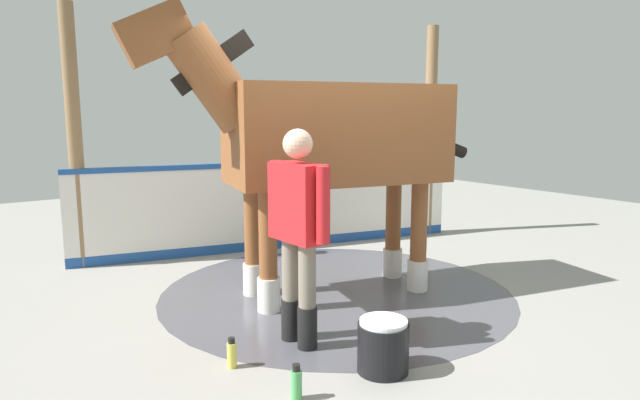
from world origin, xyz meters
TOP-DOWN VIEW (x-y plane):
  - ground_plane at (0.00, 0.00)m, footprint 16.00×16.00m
  - wet_patch at (0.17, -0.13)m, footprint 3.40×3.40m
  - barrier_wall at (2.01, -0.58)m, footprint 1.28×4.85m
  - roof_post_near at (2.60, 1.64)m, footprint 0.16×0.16m
  - roof_post_far at (1.50, -2.83)m, footprint 0.16×0.16m
  - horse at (0.20, -0.01)m, footprint 1.36×3.33m
  - handler at (-0.61, 0.84)m, footprint 0.66×0.24m
  - wash_bucket at (-1.33, 0.64)m, footprint 0.35×0.35m
  - bottle_shampoo at (-0.67, 1.44)m, footprint 0.07×0.07m
  - bottle_spray at (-1.29, 1.32)m, footprint 0.07×0.07m

SIDE VIEW (x-z plane):
  - ground_plane at x=0.00m, z-range -0.02..0.00m
  - wet_patch at x=0.17m, z-range 0.00..0.00m
  - bottle_shampoo at x=-0.67m, z-range -0.01..0.21m
  - bottle_spray at x=-1.29m, z-range -0.01..0.22m
  - wash_bucket at x=-1.33m, z-range 0.00..0.37m
  - barrier_wall at x=2.01m, z-range -0.04..1.08m
  - handler at x=-0.61m, z-range 0.12..1.75m
  - roof_post_near at x=2.60m, z-range 0.00..2.90m
  - roof_post_far at x=1.50m, z-range 0.00..2.90m
  - horse at x=0.20m, z-range 0.19..2.83m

